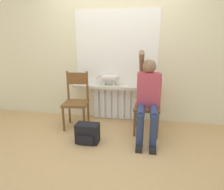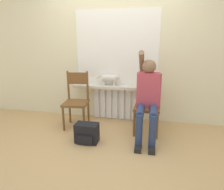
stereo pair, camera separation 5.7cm
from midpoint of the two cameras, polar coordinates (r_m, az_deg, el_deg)
The scene contains 10 objects.
ground_plane at distance 2.64m, azimuth -2.98°, elevation -16.36°, with size 12.00×12.00×0.00m, color tan.
wall_with_window at distance 3.45m, azimuth 1.98°, elevation 14.65°, with size 7.00×0.06×2.70m.
radiator at distance 3.54m, azimuth 1.62°, elevation -2.53°, with size 0.85×0.08×0.61m.
windowsill at distance 3.39m, azimuth 1.45°, elevation 2.43°, with size 1.54×0.24×0.05m.
window_glass at distance 3.42m, azimuth 1.87°, elevation 13.98°, with size 1.48×0.01×1.30m.
chair_left at distance 3.23m, azimuth -10.28°, elevation -1.42°, with size 0.43×0.43×0.94m.
chair_right at distance 3.00m, azimuth 11.30°, elevation -2.70°, with size 0.41×0.41×0.94m.
person at distance 2.82m, azimuth 11.39°, elevation -0.18°, with size 0.36×1.04×1.30m.
cat at distance 3.39m, azimuth -0.13°, elevation 5.17°, with size 0.46×0.11×0.22m.
backpack at distance 2.78m, azimuth -7.09°, elevation -11.46°, with size 0.33×0.22×0.28m.
Camera 2 is at (0.61, -2.17, 1.37)m, focal length 30.00 mm.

